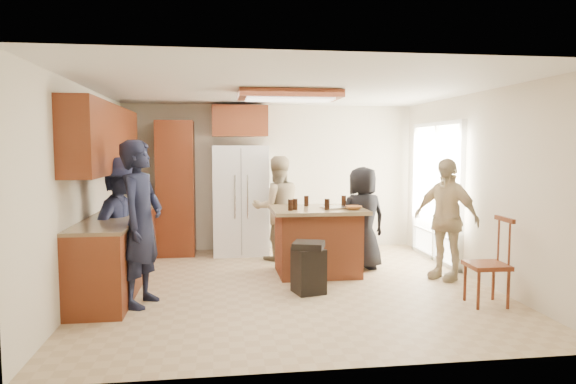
{
  "coord_description": "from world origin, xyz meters",
  "views": [
    {
      "loc": [
        -0.92,
        -6.37,
        1.77
      ],
      "look_at": [
        0.05,
        0.68,
        1.15
      ],
      "focal_mm": 32.0,
      "sensor_mm": 36.0,
      "label": 1
    }
  ],
  "objects": [
    {
      "name": "refrigerator",
      "position": [
        -0.55,
        2.12,
        0.9
      ],
      "size": [
        0.9,
        0.76,
        1.8
      ],
      "color": "white",
      "rests_on": "ground"
    },
    {
      "name": "person_side_right",
      "position": [
        2.11,
        0.1,
        0.82
      ],
      "size": [
        0.94,
        1.07,
        1.63
      ],
      "primitive_type": "imported",
      "rotation": [
        0.0,
        0.0,
        -0.99
      ],
      "color": "tan",
      "rests_on": "ground"
    },
    {
      "name": "spindle_chair",
      "position": [
        2.09,
        -1.07,
        0.45
      ],
      "size": [
        0.44,
        0.44,
        0.99
      ],
      "color": "maroon",
      "rests_on": "ground"
    },
    {
      "name": "back_wall_units",
      "position": [
        -1.33,
        2.2,
        1.38
      ],
      "size": [
        1.8,
        0.6,
        2.45
      ],
      "color": "maroon",
      "rests_on": "ground"
    },
    {
      "name": "room_shell",
      "position": [
        4.37,
        1.64,
        0.87
      ],
      "size": [
        8.0,
        5.2,
        5.0
      ],
      "color": "tan",
      "rests_on": "ground"
    },
    {
      "name": "island_items",
      "position": [
        0.62,
        0.49,
        0.97
      ],
      "size": [
        1.01,
        0.66,
        0.15
      ],
      "color": "silver",
      "rests_on": "kitchen_island"
    },
    {
      "name": "kitchen_island",
      "position": [
        0.45,
        0.58,
        0.47
      ],
      "size": [
        1.28,
        1.03,
        0.93
      ],
      "color": "#AA4F2B",
      "rests_on": "ground"
    },
    {
      "name": "left_cabinetry",
      "position": [
        -2.24,
        0.4,
        0.96
      ],
      "size": [
        0.64,
        3.0,
        2.3
      ],
      "color": "maroon",
      "rests_on": "ground"
    },
    {
      "name": "trash_bin",
      "position": [
        0.17,
        -0.34,
        0.32
      ],
      "size": [
        0.46,
        0.46,
        0.63
      ],
      "color": "black",
      "rests_on": "ground"
    },
    {
      "name": "person_behind_right",
      "position": [
        1.15,
        0.76,
        0.75
      ],
      "size": [
        0.82,
        0.63,
        1.5
      ],
      "primitive_type": "imported",
      "rotation": [
        0.0,
        0.0,
        3.38
      ],
      "color": "black",
      "rests_on": "ground"
    },
    {
      "name": "person_counter",
      "position": [
        -2.08,
        0.11,
        0.83
      ],
      "size": [
        0.86,
        1.17,
        1.65
      ],
      "primitive_type": "imported",
      "rotation": [
        0.0,
        0.0,
        1.19
      ],
      "color": "#1A1D34",
      "rests_on": "ground"
    },
    {
      "name": "person_behind_left",
      "position": [
        0.0,
        1.59,
        0.82
      ],
      "size": [
        0.85,
        0.59,
        1.64
      ],
      "primitive_type": "imported",
      "rotation": [
        0.0,
        0.0,
        3.27
      ],
      "color": "tan",
      "rests_on": "ground"
    },
    {
      "name": "person_front_left",
      "position": [
        -1.77,
        -0.54,
        0.93
      ],
      "size": [
        0.67,
        0.79,
        1.86
      ],
      "primitive_type": "imported",
      "rotation": [
        0.0,
        0.0,
        1.27
      ],
      "color": "black",
      "rests_on": "ground"
    }
  ]
}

